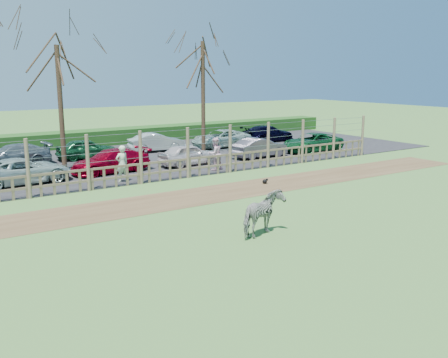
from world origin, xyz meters
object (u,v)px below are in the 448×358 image
car_9 (12,155)px  car_12 (221,139)px  visitor_b (215,154)px  car_13 (268,134)px  visitor_a (122,164)px  car_2 (23,171)px  car_6 (312,142)px  crow (265,181)px  car_5 (259,148)px  car_11 (157,142)px  car_10 (87,149)px  car_3 (111,161)px  car_4 (189,154)px  zebra (263,214)px  tree_mid (59,77)px  tree_right (203,70)px

car_9 → car_12: size_ratio=0.96×
visitor_b → car_13: size_ratio=0.42×
visitor_a → car_13: visitor_a is taller
car_2 → car_9: bearing=-11.5°
visitor_b → car_6: bearing=-173.1°
crow → car_6: bearing=34.6°
car_5 → car_11: size_ratio=1.00×
car_12 → car_10: bearing=-96.7°
car_3 → visitor_b: bearing=58.8°
car_5 → car_4: bearing=83.6°
visitor_b → car_4: size_ratio=0.49×
car_11 → car_5: bearing=-136.5°
visitor_a → car_3: (0.34, 2.40, -0.26)m
crow → car_10: 12.18m
zebra → car_4: (4.03, 11.98, -0.07)m
tree_mid → car_12: size_ratio=1.58×
visitor_a → car_2: 4.56m
car_4 → car_3: bearing=82.1°
car_5 → car_9: (-13.18, 5.17, 0.00)m
tree_mid → car_3: (1.74, -2.27, -4.23)m
car_2 → car_12: size_ratio=1.00×
car_3 → car_6: (13.55, -0.56, 0.00)m
zebra → car_3: zebra is taller
tree_right → car_3: bearing=-159.1°
visitor_a → car_2: bearing=-37.3°
crow → car_2: (-9.47, 6.13, 0.52)m
zebra → car_4: bearing=-39.5°
visitor_b → car_2: bearing=-17.8°
car_4 → car_10: bearing=35.2°
crow → car_10: (-4.78, 11.19, 0.52)m
car_2 → car_13: (18.52, 5.13, 0.00)m
car_6 → car_13: size_ratio=1.04×
car_10 → car_3: bearing=179.5°
visitor_b → car_5: visitor_b is taller
car_5 → car_3: bearing=82.3°
visitor_b → car_2: 9.48m
car_10 → car_13: 13.84m
car_5 → car_10: (-8.94, 5.30, 0.00)m
car_4 → car_12: same height
tree_mid → zebra: (2.13, -14.60, -4.16)m
car_5 → car_12: same height
visitor_b → car_4: visitor_b is taller
car_5 → car_6: same height
zebra → car_2: 12.97m
tree_right → visitor_b: bearing=-114.9°
zebra → car_13: bearing=-59.6°
car_9 → car_10: bearing=89.2°
car_2 → car_4: bearing=-96.9°
tree_mid → car_5: size_ratio=1.87×
car_10 → visitor_b: bearing=-144.2°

